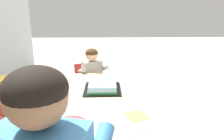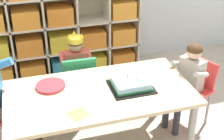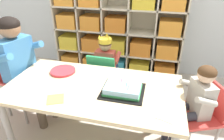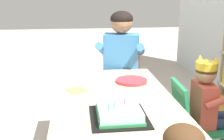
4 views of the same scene
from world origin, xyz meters
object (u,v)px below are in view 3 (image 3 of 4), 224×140
fork_near_cake_tray (32,93)px  classroom_chair_guest_side (202,112)px  classroom_chair_blue (104,75)px  fork_at_table_front_edge (38,69)px  adult_helper_seated (21,60)px  paper_plate_stack (63,71)px  fork_scattered_mid_table (161,119)px  classroom_chair_adult_side (18,77)px  child_with_crown (107,60)px  fork_near_child_seat (168,93)px  fork_by_napkin (88,80)px  activity_table (93,93)px  birthday_cake_on_tray (123,89)px  guest_at_table_side (195,100)px

fork_near_cake_tray → classroom_chair_guest_side: bearing=74.0°
classroom_chair_blue → fork_at_table_front_edge: 0.68m
adult_helper_seated → paper_plate_stack: size_ratio=4.57×
fork_scattered_mid_table → classroom_chair_adult_side: bearing=-176.3°
classroom_chair_guest_side → adult_helper_seated: bearing=-113.1°
child_with_crown → classroom_chair_guest_side: child_with_crown is taller
classroom_chair_blue → fork_near_child_seat: bearing=146.2°
classroom_chair_adult_side → paper_plate_stack: 0.54m
fork_by_napkin → activity_table: bearing=101.4°
birthday_cake_on_tray → fork_near_cake_tray: (-0.68, -0.20, -0.03)m
classroom_chair_adult_side → activity_table: bearing=-87.2°
activity_table → fork_at_table_front_edge: 0.62m
paper_plate_stack → fork_by_napkin: size_ratio=1.80×
birthday_cake_on_tray → guest_at_table_side: bearing=10.7°
paper_plate_stack → fork_scattered_mid_table: (0.90, -0.43, -0.01)m
activity_table → classroom_chair_adult_side: classroom_chair_adult_side is taller
child_with_crown → activity_table: bearing=97.6°
classroom_chair_adult_side → fork_near_cake_tray: (0.44, -0.39, 0.13)m
birthday_cake_on_tray → paper_plate_stack: 0.63m
activity_table → classroom_chair_guest_side: (0.89, 0.13, -0.13)m
child_with_crown → guest_at_table_side: 1.03m
adult_helper_seated → guest_at_table_side: 1.57m
adult_helper_seated → fork_near_cake_tray: bearing=-122.8°
paper_plate_stack → fork_at_table_front_edge: 0.25m
fork_near_child_seat → fork_at_table_front_edge: size_ratio=0.87×
child_with_crown → fork_near_cake_tray: child_with_crown is taller
paper_plate_stack → fork_near_child_seat: size_ratio=2.04×
adult_helper_seated → classroom_chair_guest_side: size_ratio=1.72×
activity_table → classroom_chair_guest_side: 0.91m
activity_table → classroom_chair_blue: size_ratio=2.26×
fork_near_child_seat → fork_scattered_mid_table: (-0.04, -0.32, 0.00)m
classroom_chair_guest_side → fork_by_napkin: bearing=-110.1°
classroom_chair_adult_side → fork_near_cake_tray: classroom_chair_adult_side is taller
classroom_chair_guest_side → child_with_crown: bearing=-140.6°
classroom_chair_guest_side → fork_at_table_front_edge: 1.51m
guest_at_table_side → fork_by_napkin: (-0.88, -0.00, 0.06)m
guest_at_table_side → fork_near_child_seat: 0.22m
classroom_chair_guest_side → birthday_cake_on_tray: birthday_cake_on_tray is taller
fork_by_napkin → guest_at_table_side: bearing=151.8°
guest_at_table_side → fork_by_napkin: size_ratio=6.28×
fork_at_table_front_edge → adult_helper_seated: bearing=62.0°
fork_near_child_seat → fork_scattered_mid_table: same height
fork_at_table_front_edge → classroom_chair_adult_side: bearing=55.3°
classroom_chair_guest_side → fork_scattered_mid_table: size_ratio=4.92×
guest_at_table_side → paper_plate_stack: size_ratio=3.48×
child_with_crown → birthday_cake_on_tray: bearing=117.5°
adult_helper_seated → fork_near_child_seat: bearing=-79.7°
activity_table → fork_near_child_seat: fork_near_child_seat is taller
adult_helper_seated → fork_scattered_mid_table: adult_helper_seated is taller
guest_at_table_side → fork_near_cake_tray: 1.27m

